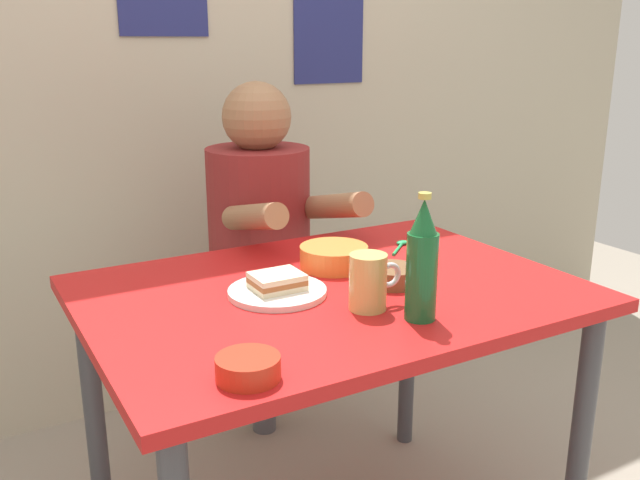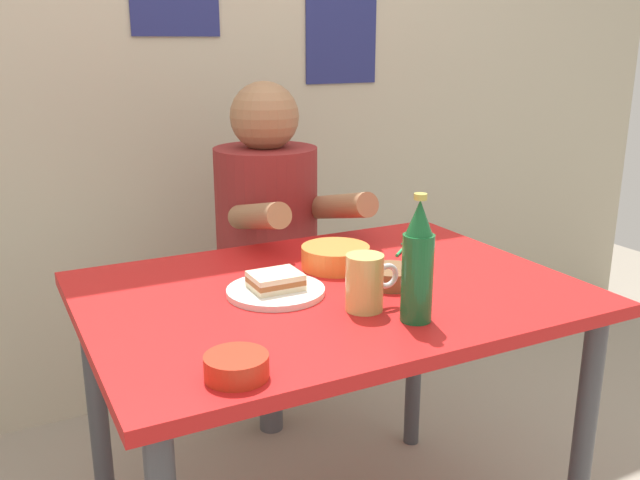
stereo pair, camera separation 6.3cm
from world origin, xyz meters
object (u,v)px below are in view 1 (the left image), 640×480
at_px(plate_orange, 277,292).
at_px(beer_bottle, 422,263).
at_px(dining_table, 331,325).
at_px(beer_mug, 368,282).
at_px(sandwich, 277,281).
at_px(person_seated, 261,214).
at_px(soup_bowl_orange, 334,256).
at_px(stool, 262,336).

bearing_deg(plate_orange, beer_bottle, -54.08).
bearing_deg(dining_table, beer_mug, -90.17).
xyz_separation_m(dining_table, plate_orange, (-0.13, 0.02, 0.10)).
bearing_deg(plate_orange, sandwich, 90.00).
bearing_deg(person_seated, soup_bowl_orange, -93.47).
bearing_deg(beer_bottle, person_seated, 86.96).
relative_size(person_seated, beer_mug, 5.71).
distance_m(stool, soup_bowl_orange, 0.66).
height_order(stool, soup_bowl_orange, soup_bowl_orange).
relative_size(plate_orange, soup_bowl_orange, 1.29).
bearing_deg(soup_bowl_orange, plate_orange, -153.35).
xyz_separation_m(stool, soup_bowl_orange, (-0.03, -0.51, 0.42)).
distance_m(dining_table, beer_bottle, 0.33).
height_order(stool, beer_mug, beer_mug).
bearing_deg(dining_table, stool, 80.14).
xyz_separation_m(person_seated, plate_orange, (-0.24, -0.60, -0.02)).
bearing_deg(sandwich, beer_mug, -52.67).
xyz_separation_m(sandwich, beer_bottle, (0.19, -0.27, 0.09)).
xyz_separation_m(plate_orange, soup_bowl_orange, (0.21, 0.10, 0.02)).
bearing_deg(beer_bottle, plate_orange, 125.92).
relative_size(stool, sandwich, 4.09).
bearing_deg(person_seated, sandwich, -111.56).
relative_size(beer_mug, beer_bottle, 0.48).
relative_size(stool, soup_bowl_orange, 2.65).
relative_size(person_seated, plate_orange, 3.27).
bearing_deg(person_seated, plate_orange, -111.56).
bearing_deg(plate_orange, beer_mug, -52.67).
bearing_deg(plate_orange, soup_bowl_orange, 26.65).
height_order(stool, person_seated, person_seated).
bearing_deg(sandwich, soup_bowl_orange, 26.65).
xyz_separation_m(person_seated, beer_bottle, (-0.05, -0.87, 0.09)).
relative_size(sandwich, soup_bowl_orange, 0.65).
bearing_deg(person_seated, beer_mug, -98.12).
relative_size(stool, plate_orange, 2.05).
bearing_deg(soup_bowl_orange, person_seated, 86.53).
xyz_separation_m(person_seated, sandwich, (-0.24, -0.60, 0.01)).
height_order(dining_table, sandwich, sandwich).
distance_m(person_seated, soup_bowl_orange, 0.50).
xyz_separation_m(dining_table, person_seated, (0.11, 0.62, 0.12)).
distance_m(sandwich, soup_bowl_orange, 0.23).
distance_m(plate_orange, sandwich, 0.02).
height_order(plate_orange, soup_bowl_orange, soup_bowl_orange).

